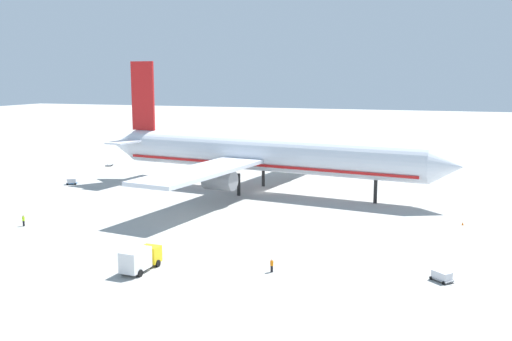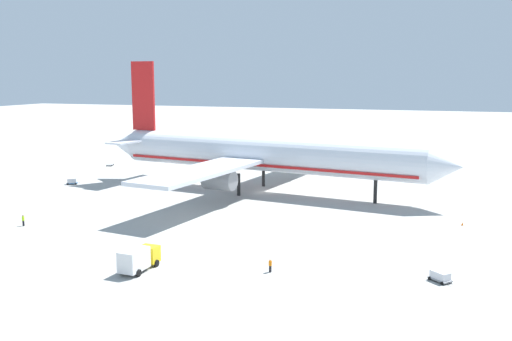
% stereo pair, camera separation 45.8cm
% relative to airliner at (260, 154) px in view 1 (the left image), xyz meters
% --- Properties ---
extents(ground_plane, '(600.00, 600.00, 0.00)m').
position_rel_airliner_xyz_m(ground_plane, '(1.24, -0.15, -7.77)').
color(ground_plane, '#9E9E99').
extents(airliner, '(78.30, 71.07, 26.78)m').
position_rel_airliner_xyz_m(airliner, '(0.00, 0.00, 0.00)').
color(airliner, silver).
rests_on(airliner, ground).
extents(service_truck_2, '(2.88, 6.34, 3.01)m').
position_rel_airliner_xyz_m(service_truck_2, '(1.85, -51.67, -6.15)').
color(service_truck_2, yellow).
rests_on(service_truck_2, ground).
extents(baggage_cart_0, '(2.83, 2.36, 1.35)m').
position_rel_airliner_xyz_m(baggage_cart_0, '(-41.72, -6.00, -7.03)').
color(baggage_cart_0, '#26598C').
rests_on(baggage_cart_0, ground).
extents(baggage_cart_1, '(2.11, 2.94, 0.40)m').
position_rel_airliner_xyz_m(baggage_cart_1, '(-48.82, 19.72, -7.51)').
color(baggage_cart_1, gray).
rests_on(baggage_cart_1, ground).
extents(baggage_cart_2, '(2.86, 2.75, 1.21)m').
position_rel_airliner_xyz_m(baggage_cart_2, '(36.89, -43.37, -7.10)').
color(baggage_cart_2, gray).
rests_on(baggage_cart_2, ground).
extents(ground_worker_0, '(0.56, 0.56, 1.67)m').
position_rel_airliner_xyz_m(ground_worker_0, '(17.22, -46.79, -6.93)').
color(ground_worker_0, black).
rests_on(ground_worker_0, ground).
extents(ground_worker_1, '(0.54, 0.54, 1.79)m').
position_rel_airliner_xyz_m(ground_worker_1, '(-26.66, -38.74, -6.86)').
color(ground_worker_1, black).
rests_on(ground_worker_1, ground).
extents(traffic_cone_0, '(0.36, 0.36, 0.55)m').
position_rel_airliner_xyz_m(traffic_cone_0, '(-30.15, 32.16, -7.50)').
color(traffic_cone_0, orange).
rests_on(traffic_cone_0, ground).
extents(traffic_cone_1, '(0.36, 0.36, 0.55)m').
position_rel_airliner_xyz_m(traffic_cone_1, '(25.91, 40.04, -7.50)').
color(traffic_cone_1, orange).
rests_on(traffic_cone_1, ground).
extents(traffic_cone_2, '(0.36, 0.36, 0.55)m').
position_rel_airliner_xyz_m(traffic_cone_2, '(39.39, -15.38, -7.50)').
color(traffic_cone_2, orange).
rests_on(traffic_cone_2, ground).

